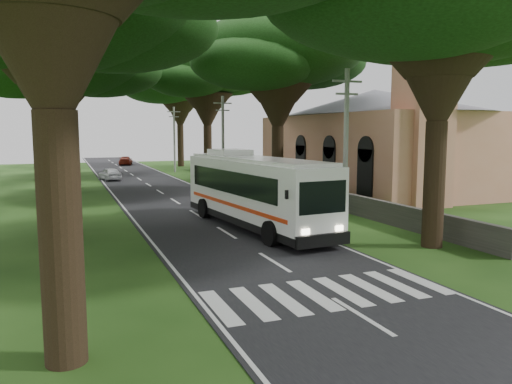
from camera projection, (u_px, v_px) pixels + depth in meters
name	position (u px, v px, depth m)	size (l,w,h in m)	color
ground	(297.00, 277.00, 17.27)	(140.00, 140.00, 0.00)	#1F4212
road	(162.00, 193.00, 40.41)	(8.00, 120.00, 0.04)	black
crosswalk	(325.00, 294.00, 15.42)	(8.00, 3.00, 0.01)	silver
property_wall	(269.00, 183.00, 42.64)	(0.35, 50.00, 1.20)	#383533
church	(375.00, 133.00, 43.03)	(14.00, 24.00, 11.60)	tan
pole_near	(346.00, 149.00, 24.29)	(1.60, 0.24, 8.00)	gray
pole_mid	(223.00, 141.00, 42.81)	(1.60, 0.24, 8.00)	gray
pole_far	(174.00, 138.00, 61.32)	(1.60, 0.24, 8.00)	gray
tree_l_mida	(42.00, 5.00, 24.17)	(15.22, 15.22, 14.41)	black
tree_l_midb	(57.00, 61.00, 41.05)	(14.81, 14.81, 14.03)	black
tree_l_far	(49.00, 70.00, 57.20)	(13.61, 13.61, 15.11)	black
tree_r_mida	(278.00, 54.00, 37.35)	(12.83, 12.83, 13.66)	black
tree_r_midb	(207.00, 72.00, 53.77)	(12.47, 12.47, 14.18)	black
tree_r_far	(179.00, 81.00, 70.70)	(15.43, 15.43, 15.46)	black
coach_bus	(254.00, 190.00, 25.92)	(3.88, 12.69, 3.68)	white
distant_car_a	(110.00, 174.00, 51.15)	(1.54, 3.83, 1.31)	#B4B6BA
distant_car_c	(126.00, 161.00, 74.53)	(1.79, 4.41, 1.28)	maroon
pedestrian	(42.00, 225.00, 22.22)	(0.62, 0.41, 1.69)	black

